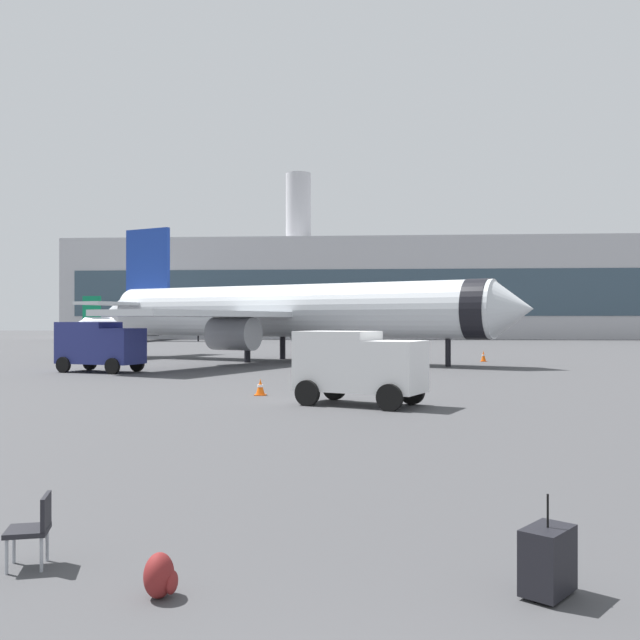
{
  "coord_description": "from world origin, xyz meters",
  "views": [
    {
      "loc": [
        -0.17,
        -3.48,
        2.96
      ],
      "look_at": [
        -2.4,
        28.23,
        3.0
      ],
      "focal_mm": 39.23,
      "sensor_mm": 36.0,
      "label": 1
    }
  ],
  "objects_px": {
    "airplane_at_gate": "(286,311)",
    "cargo_van": "(358,364)",
    "safety_cone_far": "(260,387)",
    "rolling_suitcase": "(548,560)",
    "airplane_taxiing": "(147,325)",
    "safety_cone_mid": "(394,369)",
    "traveller_backpack": "(160,576)",
    "service_truck": "(100,344)",
    "gate_chair": "(34,526)",
    "safety_cone_near": "(483,356)"
  },
  "relations": [
    {
      "from": "airplane_taxiing",
      "to": "safety_cone_mid",
      "type": "xyz_separation_m",
      "value": [
        33.68,
        -60.5,
        -2.0
      ]
    },
    {
      "from": "traveller_backpack",
      "to": "gate_chair",
      "type": "relative_size",
      "value": 0.56
    },
    {
      "from": "gate_chair",
      "to": "safety_cone_near",
      "type": "bearing_deg",
      "value": 74.1
    },
    {
      "from": "service_truck",
      "to": "safety_cone_far",
      "type": "height_order",
      "value": "service_truck"
    },
    {
      "from": "safety_cone_far",
      "to": "rolling_suitcase",
      "type": "bearing_deg",
      "value": -72.58
    },
    {
      "from": "service_truck",
      "to": "safety_cone_near",
      "type": "relative_size",
      "value": 6.57
    },
    {
      "from": "safety_cone_far",
      "to": "safety_cone_near",
      "type": "bearing_deg",
      "value": 62.2
    },
    {
      "from": "rolling_suitcase",
      "to": "traveller_backpack",
      "type": "height_order",
      "value": "rolling_suitcase"
    },
    {
      "from": "safety_cone_mid",
      "to": "gate_chair",
      "type": "height_order",
      "value": "gate_chair"
    },
    {
      "from": "safety_cone_mid",
      "to": "traveller_backpack",
      "type": "bearing_deg",
      "value": -96.52
    },
    {
      "from": "rolling_suitcase",
      "to": "traveller_backpack",
      "type": "bearing_deg",
      "value": -175.42
    },
    {
      "from": "gate_chair",
      "to": "rolling_suitcase",
      "type": "bearing_deg",
      "value": -4.63
    },
    {
      "from": "safety_cone_mid",
      "to": "rolling_suitcase",
      "type": "distance_m",
      "value": 31.41
    },
    {
      "from": "cargo_van",
      "to": "safety_cone_far",
      "type": "bearing_deg",
      "value": 143.18
    },
    {
      "from": "airplane_at_gate",
      "to": "safety_cone_near",
      "type": "relative_size",
      "value": 42.56
    },
    {
      "from": "airplane_taxiing",
      "to": "gate_chair",
      "type": "height_order",
      "value": "airplane_taxiing"
    },
    {
      "from": "airplane_taxiing",
      "to": "rolling_suitcase",
      "type": "xyz_separation_m",
      "value": [
        34.2,
        -91.91,
        -1.91
      ]
    },
    {
      "from": "cargo_van",
      "to": "safety_cone_near",
      "type": "bearing_deg",
      "value": 72.1
    },
    {
      "from": "traveller_backpack",
      "to": "gate_chair",
      "type": "distance_m",
      "value": 1.99
    },
    {
      "from": "safety_cone_near",
      "to": "rolling_suitcase",
      "type": "relative_size",
      "value": 0.72
    },
    {
      "from": "safety_cone_mid",
      "to": "traveller_backpack",
      "type": "distance_m",
      "value": 31.94
    },
    {
      "from": "safety_cone_far",
      "to": "traveller_backpack",
      "type": "relative_size",
      "value": 1.37
    },
    {
      "from": "service_truck",
      "to": "safety_cone_far",
      "type": "relative_size",
      "value": 7.97
    },
    {
      "from": "airplane_taxiing",
      "to": "service_truck",
      "type": "xyz_separation_m",
      "value": [
        16.75,
        -60.23,
        -0.69
      ]
    },
    {
      "from": "rolling_suitcase",
      "to": "service_truck",
      "type": "bearing_deg",
      "value": 118.85
    },
    {
      "from": "service_truck",
      "to": "safety_cone_mid",
      "type": "height_order",
      "value": "service_truck"
    },
    {
      "from": "rolling_suitcase",
      "to": "safety_cone_far",
      "type": "bearing_deg",
      "value": 107.42
    },
    {
      "from": "safety_cone_mid",
      "to": "gate_chair",
      "type": "bearing_deg",
      "value": -99.94
    },
    {
      "from": "safety_cone_near",
      "to": "safety_cone_mid",
      "type": "xyz_separation_m",
      "value": [
        -6.92,
        -12.38,
        -0.1
      ]
    },
    {
      "from": "service_truck",
      "to": "rolling_suitcase",
      "type": "height_order",
      "value": "service_truck"
    },
    {
      "from": "airplane_taxiing",
      "to": "safety_cone_near",
      "type": "bearing_deg",
      "value": -49.85
    },
    {
      "from": "airplane_taxiing",
      "to": "cargo_van",
      "type": "relative_size",
      "value": 4.65
    },
    {
      "from": "cargo_van",
      "to": "safety_cone_near",
      "type": "relative_size",
      "value": 6.07
    },
    {
      "from": "safety_cone_far",
      "to": "rolling_suitcase",
      "type": "relative_size",
      "value": 0.6
    },
    {
      "from": "safety_cone_mid",
      "to": "safety_cone_far",
      "type": "height_order",
      "value": "safety_cone_far"
    },
    {
      "from": "cargo_van",
      "to": "safety_cone_near",
      "type": "distance_m",
      "value": 28.28
    },
    {
      "from": "airplane_at_gate",
      "to": "cargo_van",
      "type": "distance_m",
      "value": 26.78
    },
    {
      "from": "airplane_at_gate",
      "to": "traveller_backpack",
      "type": "relative_size",
      "value": 70.57
    },
    {
      "from": "gate_chair",
      "to": "airplane_at_gate",
      "type": "bearing_deg",
      "value": 92.71
    },
    {
      "from": "safety_cone_far",
      "to": "gate_chair",
      "type": "xyz_separation_m",
      "value": [
        0.28,
        -19.36,
        0.17
      ]
    },
    {
      "from": "safety_cone_far",
      "to": "traveller_backpack",
      "type": "height_order",
      "value": "safety_cone_far"
    },
    {
      "from": "gate_chair",
      "to": "safety_cone_far",
      "type": "bearing_deg",
      "value": 90.84
    },
    {
      "from": "safety_cone_far",
      "to": "gate_chair",
      "type": "bearing_deg",
      "value": -89.16
    },
    {
      "from": "rolling_suitcase",
      "to": "gate_chair",
      "type": "bearing_deg",
      "value": 175.37
    },
    {
      "from": "airplane_at_gate",
      "to": "traveller_backpack",
      "type": "bearing_deg",
      "value": -84.98
    },
    {
      "from": "airplane_taxiing",
      "to": "safety_cone_mid",
      "type": "distance_m",
      "value": 69.27
    },
    {
      "from": "airplane_taxiing",
      "to": "safety_cone_near",
      "type": "relative_size",
      "value": 28.21
    },
    {
      "from": "airplane_at_gate",
      "to": "safety_cone_near",
      "type": "height_order",
      "value": "airplane_at_gate"
    },
    {
      "from": "safety_cone_mid",
      "to": "rolling_suitcase",
      "type": "bearing_deg",
      "value": -89.05
    },
    {
      "from": "airplane_at_gate",
      "to": "traveller_backpack",
      "type": "height_order",
      "value": "airplane_at_gate"
    }
  ]
}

